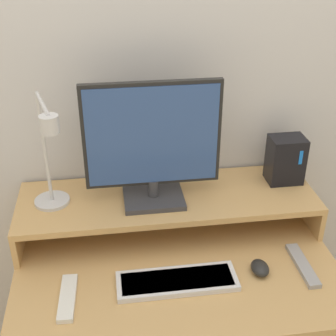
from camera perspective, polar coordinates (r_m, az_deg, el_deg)
wall_back at (r=1.65m, az=-1.02°, el=12.07°), size 6.00×0.05×2.50m
desk at (r=1.72m, az=0.90°, el=-16.73°), size 1.04×0.70×0.72m
monitor_shelf at (r=1.65m, az=-0.03°, el=-3.98°), size 1.04×0.33×0.13m
monitor at (r=1.51m, az=-1.90°, el=2.98°), size 0.45×0.17×0.42m
desk_lamp at (r=1.49m, az=-14.24°, el=0.60°), size 0.13×0.27×0.40m
router_dock at (r=1.74m, az=14.13°, el=1.01°), size 0.12×0.10×0.17m
keyboard at (r=1.48m, az=1.12°, el=-13.61°), size 0.37×0.12×0.02m
mouse at (r=1.54m, az=11.14°, el=-11.87°), size 0.06×0.08×0.04m
remote_control at (r=1.46m, az=-12.14°, el=-15.20°), size 0.05×0.19×0.02m
remote_secondary at (r=1.59m, az=16.09°, el=-11.31°), size 0.04×0.20×0.02m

